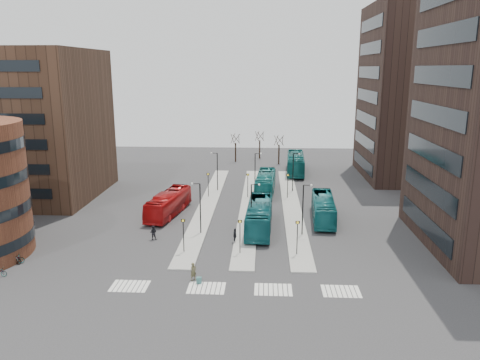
{
  "coord_description": "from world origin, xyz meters",
  "views": [
    {
      "loc": [
        4.08,
        -34.37,
        19.29
      ],
      "look_at": [
        0.91,
        24.88,
        5.0
      ],
      "focal_mm": 35.0,
      "sensor_mm": 36.0,
      "label": 1
    }
  ],
  "objects_px": {
    "suitcase": "(199,280)",
    "teal_bus_d": "(296,163)",
    "teal_bus_a": "(259,216)",
    "teal_bus_c": "(323,208)",
    "commuter_a": "(153,233)",
    "commuter_b": "(235,236)",
    "red_bus": "(169,203)",
    "teal_bus_b": "(265,183)",
    "traveller": "(193,271)",
    "bicycle_far": "(14,259)",
    "commuter_c": "(259,229)",
    "bicycle_mid": "(13,260)"
  },
  "relations": [
    {
      "from": "suitcase",
      "to": "commuter_b",
      "type": "bearing_deg",
      "value": 72.85
    },
    {
      "from": "teal_bus_b",
      "to": "bicycle_mid",
      "type": "height_order",
      "value": "teal_bus_b"
    },
    {
      "from": "teal_bus_a",
      "to": "traveller",
      "type": "distance_m",
      "value": 15.68
    },
    {
      "from": "teal_bus_c",
      "to": "teal_bus_d",
      "type": "relative_size",
      "value": 0.86
    },
    {
      "from": "commuter_c",
      "to": "commuter_b",
      "type": "bearing_deg",
      "value": -38.88
    },
    {
      "from": "traveller",
      "to": "commuter_a",
      "type": "bearing_deg",
      "value": 81.3
    },
    {
      "from": "teal_bus_d",
      "to": "commuter_a",
      "type": "bearing_deg",
      "value": -114.12
    },
    {
      "from": "traveller",
      "to": "commuter_c",
      "type": "height_order",
      "value": "commuter_c"
    },
    {
      "from": "teal_bus_a",
      "to": "commuter_a",
      "type": "relative_size",
      "value": 7.21
    },
    {
      "from": "bicycle_far",
      "to": "commuter_a",
      "type": "bearing_deg",
      "value": -83.02
    },
    {
      "from": "suitcase",
      "to": "teal_bus_c",
      "type": "height_order",
      "value": "teal_bus_c"
    },
    {
      "from": "teal_bus_a",
      "to": "teal_bus_c",
      "type": "xyz_separation_m",
      "value": [
        8.22,
        4.03,
        -0.15
      ]
    },
    {
      "from": "teal_bus_d",
      "to": "commuter_a",
      "type": "distance_m",
      "value": 40.63
    },
    {
      "from": "suitcase",
      "to": "bicycle_mid",
      "type": "distance_m",
      "value": 19.46
    },
    {
      "from": "suitcase",
      "to": "red_bus",
      "type": "relative_size",
      "value": 0.05
    },
    {
      "from": "teal_bus_d",
      "to": "bicycle_mid",
      "type": "height_order",
      "value": "teal_bus_d"
    },
    {
      "from": "commuter_a",
      "to": "commuter_b",
      "type": "height_order",
      "value": "commuter_a"
    },
    {
      "from": "teal_bus_a",
      "to": "commuter_a",
      "type": "height_order",
      "value": "teal_bus_a"
    },
    {
      "from": "red_bus",
      "to": "teal_bus_b",
      "type": "xyz_separation_m",
      "value": [
        12.97,
        12.02,
        0.05
      ]
    },
    {
      "from": "teal_bus_b",
      "to": "teal_bus_c",
      "type": "bearing_deg",
      "value": -56.79
    },
    {
      "from": "teal_bus_c",
      "to": "bicycle_far",
      "type": "bearing_deg",
      "value": -150.46
    },
    {
      "from": "commuter_a",
      "to": "commuter_c",
      "type": "distance_m",
      "value": 12.23
    },
    {
      "from": "teal_bus_d",
      "to": "commuter_c",
      "type": "relative_size",
      "value": 7.26
    },
    {
      "from": "suitcase",
      "to": "teal_bus_c",
      "type": "relative_size",
      "value": 0.05
    },
    {
      "from": "commuter_b",
      "to": "commuter_c",
      "type": "height_order",
      "value": "commuter_c"
    },
    {
      "from": "teal_bus_d",
      "to": "commuter_b",
      "type": "distance_m",
      "value": 37.74
    },
    {
      "from": "suitcase",
      "to": "teal_bus_c",
      "type": "distance_m",
      "value": 23.49
    },
    {
      "from": "suitcase",
      "to": "commuter_b",
      "type": "distance_m",
      "value": 10.76
    },
    {
      "from": "teal_bus_b",
      "to": "commuter_c",
      "type": "relative_size",
      "value": 6.43
    },
    {
      "from": "suitcase",
      "to": "teal_bus_a",
      "type": "relative_size",
      "value": 0.05
    },
    {
      "from": "suitcase",
      "to": "bicycle_far",
      "type": "xyz_separation_m",
      "value": [
        -19.21,
        3.26,
        0.21
      ]
    },
    {
      "from": "suitcase",
      "to": "traveller",
      "type": "bearing_deg",
      "value": 130.91
    },
    {
      "from": "traveller",
      "to": "commuter_a",
      "type": "height_order",
      "value": "traveller"
    },
    {
      "from": "red_bus",
      "to": "teal_bus_b",
      "type": "height_order",
      "value": "teal_bus_b"
    },
    {
      "from": "commuter_b",
      "to": "teal_bus_a",
      "type": "bearing_deg",
      "value": -49.17
    },
    {
      "from": "commuter_c",
      "to": "bicycle_far",
      "type": "distance_m",
      "value": 26.24
    },
    {
      "from": "teal_bus_c",
      "to": "traveller",
      "type": "height_order",
      "value": "teal_bus_c"
    },
    {
      "from": "commuter_c",
      "to": "bicycle_mid",
      "type": "distance_m",
      "value": 26.29
    },
    {
      "from": "commuter_c",
      "to": "bicycle_far",
      "type": "relative_size",
      "value": 0.94
    },
    {
      "from": "teal_bus_a",
      "to": "bicycle_mid",
      "type": "bearing_deg",
      "value": -152.07
    },
    {
      "from": "commuter_a",
      "to": "commuter_c",
      "type": "bearing_deg",
      "value": -172.27
    },
    {
      "from": "red_bus",
      "to": "bicycle_mid",
      "type": "height_order",
      "value": "red_bus"
    },
    {
      "from": "commuter_c",
      "to": "commuter_a",
      "type": "bearing_deg",
      "value": -70.13
    },
    {
      "from": "traveller",
      "to": "bicycle_far",
      "type": "relative_size",
      "value": 0.9
    },
    {
      "from": "traveller",
      "to": "bicycle_far",
      "type": "xyz_separation_m",
      "value": [
        -18.61,
        2.63,
        -0.35
      ]
    },
    {
      "from": "teal_bus_b",
      "to": "bicycle_mid",
      "type": "relative_size",
      "value": 7.42
    },
    {
      "from": "suitcase",
      "to": "red_bus",
      "type": "bearing_deg",
      "value": 105.97
    },
    {
      "from": "teal_bus_a",
      "to": "commuter_c",
      "type": "xyz_separation_m",
      "value": [
        -0.02,
        -2.52,
        -0.81
      ]
    },
    {
      "from": "suitcase",
      "to": "teal_bus_d",
      "type": "xyz_separation_m",
      "value": [
        11.71,
        47.04,
        1.53
      ]
    },
    {
      "from": "red_bus",
      "to": "teal_bus_a",
      "type": "bearing_deg",
      "value": -13.01
    }
  ]
}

